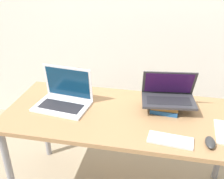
# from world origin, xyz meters

# --- Properties ---
(wall_back) EXTENTS (8.00, 0.05, 2.70)m
(wall_back) POSITION_xyz_m (0.00, 1.34, 1.35)
(wall_back) COLOR silver
(wall_back) RESTS_ON ground_plane
(desk) EXTENTS (1.66, 0.73, 0.75)m
(desk) POSITION_xyz_m (0.00, 0.36, 0.67)
(desk) COLOR #9E754C
(desk) RESTS_ON ground_plane
(laptop_left) EXTENTS (0.41, 0.31, 0.27)m
(laptop_left) POSITION_xyz_m (-0.45, 0.40, 0.80)
(laptop_left) COLOR silver
(laptop_left) RESTS_ON desk
(book_stack) EXTENTS (0.21, 0.23, 0.07)m
(book_stack) POSITION_xyz_m (0.28, 0.49, 0.78)
(book_stack) COLOR #235693
(book_stack) RESTS_ON desk
(laptop_on_books) EXTENTS (0.39, 0.26, 0.22)m
(laptop_on_books) POSITION_xyz_m (0.30, 0.49, 0.86)
(laptop_on_books) COLOR #333338
(laptop_on_books) RESTS_ON book_stack
(wireless_keyboard) EXTENTS (0.27, 0.14, 0.01)m
(wireless_keyboard) POSITION_xyz_m (0.32, 0.12, 0.75)
(wireless_keyboard) COLOR silver
(wireless_keyboard) RESTS_ON desk
(mouse) EXTENTS (0.06, 0.11, 0.04)m
(mouse) POSITION_xyz_m (0.55, 0.13, 0.76)
(mouse) COLOR #2D2D2D
(mouse) RESTS_ON desk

